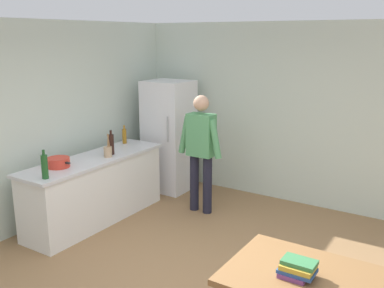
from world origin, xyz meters
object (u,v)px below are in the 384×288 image
person (201,146)px  book_stack (297,268)px  refrigerator (169,136)px  bottle_oil_amber (124,136)px  bottle_wine_dark (111,144)px  bottle_wine_green (45,166)px  utensil_jar (108,151)px  cooking_pot (58,162)px

person → book_stack: 3.11m
refrigerator → bottle_oil_amber: bearing=-110.0°
bottle_wine_dark → bottle_wine_green: size_ratio=1.00×
utensil_jar → bottle_wine_green: size_ratio=0.94×
refrigerator → bottle_wine_green: 2.54m
person → bottle_wine_dark: person is taller
bottle_wine_dark → bottle_oil_amber: size_ratio=1.21×
utensil_jar → bottle_oil_amber: bearing=114.4°
bottle_wine_green → bottle_oil_amber: size_ratio=1.21×
cooking_pot → bottle_wine_green: size_ratio=1.18×
bottle_wine_dark → bottle_oil_amber: bottle_wine_dark is taller
refrigerator → bottle_oil_amber: size_ratio=6.43×
cooking_pot → bottle_oil_amber: size_ratio=1.43×
bottle_wine_green → bottle_oil_amber: bottle_wine_green is taller
refrigerator → person: (0.95, -0.55, 0.08)m
person → bottle_wine_dark: size_ratio=5.00×
cooking_pot → utensil_jar: bearing=73.9°
refrigerator → person: 1.10m
utensil_jar → book_stack: size_ratio=1.22×
person → utensil_jar: person is taller
bottle_wine_dark → book_stack: bottle_wine_dark is taller
person → bottle_wine_dark: (-0.97, -0.79, 0.07)m
person → bottle_oil_amber: size_ratio=6.07×
person → utensil_jar: size_ratio=5.31×
person → bottle_wine_dark: 1.25m
utensil_jar → bottle_oil_amber: size_ratio=1.14×
person → utensil_jar: bearing=-134.9°
refrigerator → bottle_wine_dark: bearing=-90.7°
cooking_pot → bottle_wine_green: bearing=-59.5°
refrigerator → bottle_wine_dark: refrigerator is taller
bottle_wine_green → bottle_oil_amber: bearing=101.2°
bottle_wine_dark → book_stack: bearing=-24.2°
person → bottle_wine_dark: bearing=-140.8°
cooking_pot → bottle_wine_green: bottle_wine_green is taller
cooking_pot → book_stack: 3.35m
person → bottle_oil_amber: 1.25m
bottle_oil_amber → cooking_pot: bearing=-84.9°
person → bottle_wine_green: size_ratio=5.00×
person → bottle_oil_amber: bearing=-170.1°
utensil_jar → person: bearing=45.1°
bottle_wine_dark → bottle_wine_green: 1.20m
utensil_jar → book_stack: bearing=-22.5°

